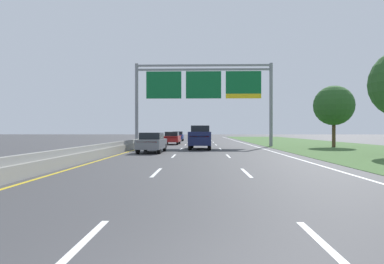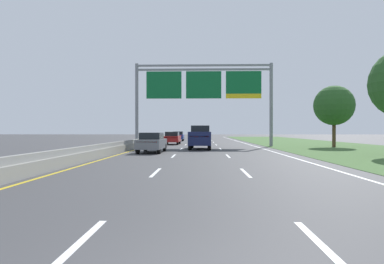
{
  "view_description": "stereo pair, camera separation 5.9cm",
  "coord_description": "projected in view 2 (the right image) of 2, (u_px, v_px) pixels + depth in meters",
  "views": [
    {
      "loc": [
        -0.03,
        -3.43,
        1.74
      ],
      "look_at": [
        -0.78,
        26.59,
        1.6
      ],
      "focal_mm": 31.67,
      "sensor_mm": 36.0,
      "label": 1
    },
    {
      "loc": [
        0.03,
        -3.43,
        1.74
      ],
      "look_at": [
        -0.78,
        26.59,
        1.6
      ],
      "focal_mm": 31.67,
      "sensor_mm": 36.0,
      "label": 2
    }
  ],
  "objects": [
    {
      "name": "median_barrier_concrete",
      "position": [
        143.0,
        143.0,
        38.6
      ],
      "size": [
        0.6,
        110.0,
        0.85
      ],
      "color": "gray",
      "rests_on": "ground"
    },
    {
      "name": "ground_plane",
      "position": [
        201.0,
        146.0,
        38.43
      ],
      "size": [
        220.0,
        220.0,
        0.0
      ],
      "primitive_type": "plane",
      "color": "#3D3D3F"
    },
    {
      "name": "pickup_truck_navy",
      "position": [
        200.0,
        138.0,
        31.59
      ],
      "size": [
        2.12,
        5.44,
        2.2
      ],
      "rotation": [
        0.0,
        0.0,
        1.55
      ],
      "color": "#161E47",
      "rests_on": "ground"
    },
    {
      "name": "overhead_sign_gantry",
      "position": [
        204.0,
        88.0,
        36.88
      ],
      "size": [
        15.06,
        0.42,
        9.08
      ],
      "color": "gray",
      "rests_on": "ground"
    },
    {
      "name": "car_grey_left_lane_sedan",
      "position": [
        152.0,
        142.0,
        26.57
      ],
      "size": [
        1.95,
        4.45,
        1.57
      ],
      "rotation": [
        0.0,
        0.0,
        1.54
      ],
      "color": "slate",
      "rests_on": "ground"
    },
    {
      "name": "car_red_left_lane_sedan",
      "position": [
        172.0,
        138.0,
        42.21
      ],
      "size": [
        1.91,
        4.44,
        1.57
      ],
      "rotation": [
        0.0,
        0.0,
        1.55
      ],
      "color": "maroon",
      "rests_on": "ground"
    },
    {
      "name": "roadside_tree_mid",
      "position": [
        334.0,
        106.0,
        35.25
      ],
      "size": [
        4.14,
        4.14,
        6.42
      ],
      "color": "#4C3823",
      "rests_on": "ground"
    },
    {
      "name": "grass_verge_right",
      "position": [
        325.0,
        146.0,
        38.05
      ],
      "size": [
        14.0,
        110.0,
        0.02
      ],
      "primitive_type": "cube",
      "color": "#3D602D",
      "rests_on": "ground"
    },
    {
      "name": "car_blue_left_lane_sedan",
      "position": [
        178.0,
        136.0,
        55.88
      ],
      "size": [
        1.85,
        4.41,
        1.57
      ],
      "rotation": [
        0.0,
        0.0,
        1.58
      ],
      "color": "navy",
      "rests_on": "ground"
    },
    {
      "name": "lane_striping",
      "position": [
        201.0,
        146.0,
        37.97
      ],
      "size": [
        11.96,
        106.0,
        0.01
      ],
      "color": "white",
      "rests_on": "ground"
    }
  ]
}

